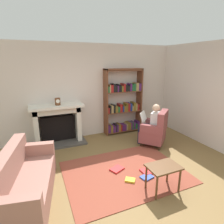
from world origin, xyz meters
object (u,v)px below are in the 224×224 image
object	(u,v)px
mantel_clock	(58,102)
sofa_floral	(24,182)
side_table	(163,170)
armchair_reading	(155,130)
fireplace	(58,123)
seated_reader	(151,123)
bookshelf	(123,104)

from	to	relation	value
mantel_clock	sofa_floral	size ratio (longest dim) A/B	0.10
side_table	mantel_clock	bearing A→B (deg)	117.59
mantel_clock	armchair_reading	bearing A→B (deg)	-24.55
fireplace	armchair_reading	bearing A→B (deg)	-26.20
armchair_reading	seated_reader	distance (m)	0.23
armchair_reading	sofa_floral	distance (m)	3.29
seated_reader	side_table	bearing A→B (deg)	20.34
side_table	seated_reader	bearing A→B (deg)	61.79
sofa_floral	armchair_reading	bearing A→B (deg)	-63.81
fireplace	armchair_reading	xyz separation A→B (m)	(2.38, -1.17, -0.16)
seated_reader	bookshelf	bearing A→B (deg)	-116.65
side_table	bookshelf	bearing A→B (deg)	77.95
fireplace	mantel_clock	xyz separation A→B (m)	(0.04, -0.10, 0.61)
fireplace	mantel_clock	bearing A→B (deg)	-70.59
sofa_floral	side_table	xyz separation A→B (m)	(2.21, -0.71, 0.08)
bookshelf	armchair_reading	xyz separation A→B (m)	(0.37, -1.21, -0.51)
fireplace	mantel_clock	size ratio (longest dim) A/B	7.66
mantel_clock	seated_reader	world-z (taller)	mantel_clock
seated_reader	mantel_clock	bearing A→B (deg)	-64.89
bookshelf	armchair_reading	world-z (taller)	bookshelf
mantel_clock	bookshelf	world-z (taller)	bookshelf
armchair_reading	seated_reader	bearing A→B (deg)	-90.00
sofa_floral	side_table	bearing A→B (deg)	-96.72
fireplace	bookshelf	size ratio (longest dim) A/B	0.71
sofa_floral	side_table	size ratio (longest dim) A/B	3.23
mantel_clock	fireplace	bearing A→B (deg)	109.41
side_table	sofa_floral	bearing A→B (deg)	162.27
bookshelf	sofa_floral	world-z (taller)	bookshelf
fireplace	armchair_reading	distance (m)	2.66
bookshelf	seated_reader	xyz separation A→B (m)	(0.30, -1.12, -0.31)
side_table	armchair_reading	bearing A→B (deg)	58.37
bookshelf	sofa_floral	xyz separation A→B (m)	(-2.80, -2.07, -0.61)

